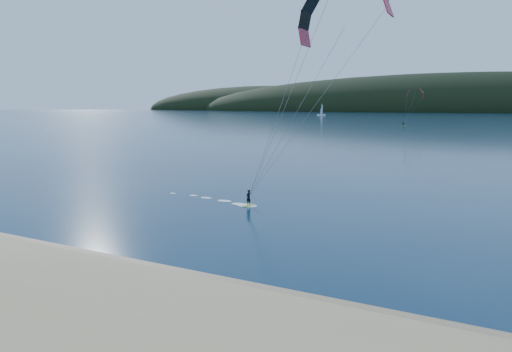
# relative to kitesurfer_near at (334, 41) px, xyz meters

# --- Properties ---
(ground) EXTENTS (1800.00, 1800.00, 0.00)m
(ground) POSITION_rel_kitesurfer_near_xyz_m (-7.16, -15.98, -13.50)
(ground) COLOR #08203A
(ground) RESTS_ON ground
(wet_sand) EXTENTS (220.00, 2.50, 0.10)m
(wet_sand) POSITION_rel_kitesurfer_near_xyz_m (-7.16, -11.48, -13.45)
(wet_sand) COLOR #8D7252
(wet_sand) RESTS_ON ground
(headland) EXTENTS (1200.00, 310.00, 140.00)m
(headland) POSITION_rel_kitesurfer_near_xyz_m (-6.53, 729.30, -13.50)
(headland) COLOR black
(headland) RESTS_ON ground
(kitesurfer_near) EXTENTS (24.85, 9.76, 18.24)m
(kitesurfer_near) POSITION_rel_kitesurfer_near_xyz_m (0.00, 0.00, 0.00)
(kitesurfer_near) COLOR #BBF01C
(kitesurfer_near) RESTS_ON ground
(kitesurfer_far) EXTENTS (9.27, 5.07, 15.58)m
(kitesurfer_far) POSITION_rel_kitesurfer_near_xyz_m (-23.66, 183.33, -0.44)
(kitesurfer_far) COLOR #BBF01C
(kitesurfer_far) RESTS_ON ground
(sailboat) EXTENTS (7.86, 5.09, 11.23)m
(sailboat) POSITION_rel_kitesurfer_near_xyz_m (-135.30, 377.04, -12.67)
(sailboat) COLOR white
(sailboat) RESTS_ON ground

